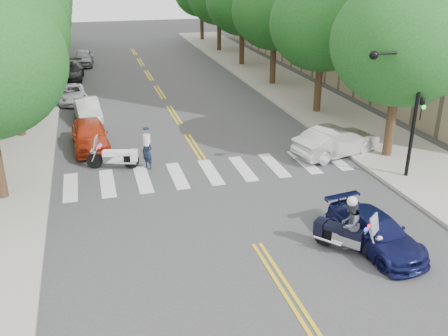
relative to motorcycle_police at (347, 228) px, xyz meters
name	(u,v)px	position (x,y,z in m)	size (l,w,h in m)	color
ground	(257,244)	(-2.68, 1.26, -0.91)	(140.00, 140.00, 0.00)	#38383A
sidewalk_left	(22,100)	(-12.18, 23.26, -0.84)	(5.00, 60.00, 0.15)	#9E9991
sidewalk_right	(280,83)	(6.82, 23.26, -0.84)	(5.00, 60.00, 0.15)	#9E9991
tree_l_1	(5,33)	(-11.48, 15.26, 4.64)	(6.40, 6.40, 8.45)	#382316
tree_l_2	(21,17)	(-11.48, 23.26, 4.64)	(6.40, 6.40, 8.45)	#382316
tree_l_3	(30,7)	(-11.48, 31.26, 4.64)	(6.40, 6.40, 8.45)	#382316
tree_l_4	(37,0)	(-11.48, 39.26, 4.64)	(6.40, 6.40, 8.45)	#382316
tree_r_0	(402,43)	(6.12, 7.26, 4.64)	(6.40, 6.40, 8.45)	#382316
tree_r_1	(323,23)	(6.12, 15.26, 4.64)	(6.40, 6.40, 8.45)	#382316
tree_r_2	(275,10)	(6.12, 23.26, 4.64)	(6.40, 6.40, 8.45)	#382316
tree_r_3	(242,2)	(6.12, 31.26, 4.64)	(6.40, 6.40, 8.45)	#382316
traffic_signal_pole	(408,98)	(5.04, 4.75, 2.81)	(2.82, 0.42, 6.00)	black
motorcycle_police	(347,228)	(0.00, 0.00, 0.00)	(1.79, 2.14, 2.06)	black
motorcycle_parked	(117,157)	(-6.74, 9.38, -0.37)	(2.40, 1.00, 1.58)	black
officer_standing	(147,152)	(-5.38, 8.96, -0.11)	(0.58, 0.38, 1.60)	#161E31
convertible	(337,141)	(3.82, 8.14, -0.17)	(1.58, 4.52, 1.49)	silver
sedan_blue	(375,232)	(1.06, -0.01, -0.32)	(1.66, 4.09, 1.19)	#0F1240
parked_car_a	(90,135)	(-7.88, 12.45, -0.18)	(1.74, 4.32, 1.47)	#BA3113
parked_car_b	(88,110)	(-7.88, 17.60, -0.28)	(1.34, 3.86, 1.27)	silver
parked_car_c	(71,94)	(-8.88, 22.14, -0.34)	(1.91, 4.14, 1.15)	#B2B5BA
parked_car_d	(70,72)	(-8.98, 28.96, -0.21)	(1.97, 4.84, 1.40)	black
parked_car_e	(83,58)	(-7.88, 35.08, -0.21)	(1.67, 4.16, 1.42)	gray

